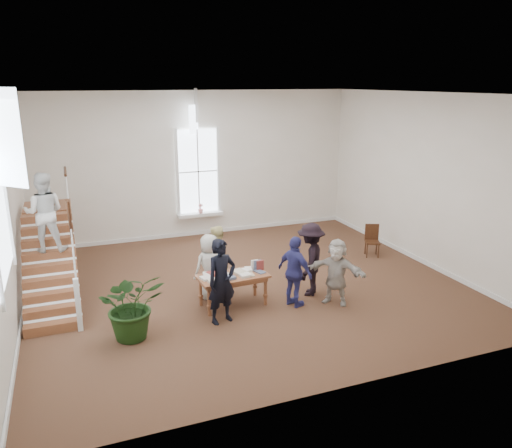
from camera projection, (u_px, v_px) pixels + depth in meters
name	position (u px, v px, depth m)	size (l,w,h in m)	color
ground	(247.00, 285.00, 12.08)	(10.00, 10.00, 0.00)	#482F1C
room_shell	(200.00, 223.00, 15.91)	(10.49, 10.00, 10.00)	silver
staircase	(47.00, 232.00, 10.81)	(1.10, 4.10, 2.92)	brown
library_table	(232.00, 279.00, 10.83)	(1.55, 0.85, 0.77)	brown
police_officer	(222.00, 281.00, 10.03)	(0.64, 0.42, 1.77)	black
elderly_woman	(210.00, 266.00, 11.23)	(0.73, 0.47, 1.49)	#BBB9AE
person_yellow	(216.00, 257.00, 11.77)	(0.74, 0.57, 1.52)	beige
woman_cluster_a	(295.00, 272.00, 10.77)	(0.93, 0.39, 1.58)	navy
woman_cluster_b	(310.00, 259.00, 11.37)	(1.10, 0.63, 1.70)	black
woman_cluster_c	(336.00, 272.00, 10.92)	(1.38, 0.44, 1.48)	beige
floor_plant	(132.00, 305.00, 9.45)	(1.23, 1.06, 1.36)	black
side_chair	(372.00, 239.00, 14.03)	(0.51, 0.51, 0.89)	black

